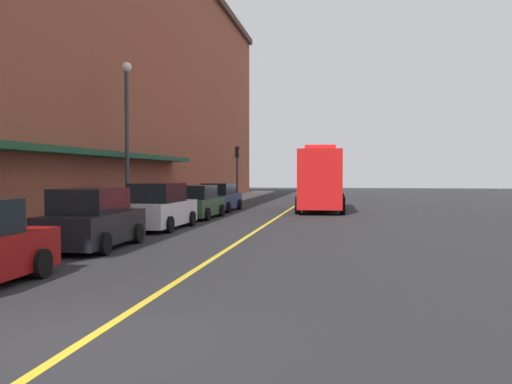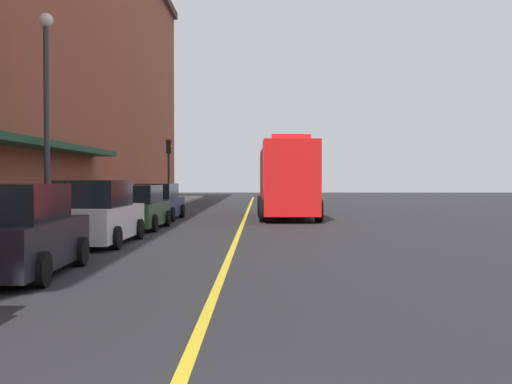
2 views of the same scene
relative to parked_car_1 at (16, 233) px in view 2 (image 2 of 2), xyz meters
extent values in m
plane|color=#232326|center=(4.04, 16.23, -0.85)|extent=(112.00, 112.00, 0.00)
cube|color=gray|center=(-2.16, 16.23, -0.77)|extent=(2.40, 70.00, 0.15)
cube|color=gold|center=(4.04, 16.23, -0.84)|extent=(0.16, 70.00, 0.01)
cube|color=#19472D|center=(-2.81, 7.23, 2.25)|extent=(1.20, 22.40, 0.24)
cube|color=black|center=(0.00, 0.06, -0.22)|extent=(1.91, 4.45, 0.90)
cube|color=black|center=(0.00, -0.16, 0.60)|extent=(1.67, 2.46, 0.74)
cylinder|color=black|center=(0.86, 1.45, -0.53)|extent=(0.24, 0.65, 0.64)
cylinder|color=black|center=(0.94, -1.27, -0.53)|extent=(0.24, 0.65, 0.64)
cube|color=silver|center=(0.02, 6.08, -0.20)|extent=(1.89, 4.76, 0.93)
cube|color=black|center=(0.02, 5.85, 0.64)|extent=(1.67, 2.63, 0.76)
cylinder|color=black|center=(-0.86, 7.56, -0.53)|extent=(0.23, 0.64, 0.64)
cylinder|color=black|center=(0.96, 7.53, -0.53)|extent=(0.23, 0.64, 0.64)
cylinder|color=black|center=(-0.92, 4.63, -0.53)|extent=(0.23, 0.64, 0.64)
cylinder|color=black|center=(0.91, 4.60, -0.53)|extent=(0.23, 0.64, 0.64)
cube|color=#2D5133|center=(0.12, 11.54, -0.26)|extent=(1.87, 4.58, 0.82)
cube|color=black|center=(0.11, 11.31, 0.49)|extent=(1.65, 2.53, 0.67)
cylinder|color=black|center=(-0.76, 12.96, -0.53)|extent=(0.23, 0.64, 0.64)
cylinder|color=black|center=(1.05, 12.93, -0.53)|extent=(0.23, 0.64, 0.64)
cylinder|color=black|center=(-0.81, 10.15, -0.53)|extent=(0.23, 0.64, 0.64)
cylinder|color=black|center=(0.99, 10.11, -0.53)|extent=(0.23, 0.64, 0.64)
cube|color=navy|center=(0.02, 17.10, -0.26)|extent=(1.88, 4.87, 0.83)
cube|color=black|center=(0.01, 16.86, 0.49)|extent=(1.65, 2.70, 0.68)
cylinder|color=black|center=(-0.83, 18.62, -0.53)|extent=(0.24, 0.65, 0.64)
cylinder|color=black|center=(0.94, 18.57, -0.53)|extent=(0.24, 0.65, 0.64)
cylinder|color=black|center=(-0.91, 15.63, -0.53)|extent=(0.24, 0.65, 0.64)
cylinder|color=black|center=(0.86, 15.58, -0.53)|extent=(0.24, 0.65, 0.64)
cube|color=red|center=(6.12, 15.20, 1.10)|extent=(2.46, 2.40, 3.29)
cube|color=red|center=(6.03, 19.57, 0.97)|extent=(2.53, 5.77, 3.02)
cube|color=red|center=(6.12, 15.20, 2.86)|extent=(1.70, 0.63, 0.24)
cylinder|color=black|center=(7.34, 15.30, -0.35)|extent=(0.32, 1.01, 1.00)
cylinder|color=black|center=(4.89, 15.26, -0.35)|extent=(0.32, 1.01, 1.00)
cylinder|color=black|center=(7.27, 18.88, -0.35)|extent=(0.32, 1.01, 1.00)
cylinder|color=black|center=(4.82, 18.83, -0.35)|extent=(0.32, 1.01, 1.00)
cylinder|color=black|center=(7.22, 21.19, -0.35)|extent=(0.32, 1.01, 1.00)
cylinder|color=black|center=(4.77, 21.14, -0.35)|extent=(0.32, 1.01, 1.00)
cylinder|color=#4C4C51|center=(-1.31, 9.52, -0.17)|extent=(0.07, 0.07, 1.05)
cube|color=black|center=(-1.31, 9.52, 0.49)|extent=(0.14, 0.18, 0.28)
cylinder|color=#33383D|center=(-1.91, 7.46, 2.55)|extent=(0.18, 0.18, 6.50)
sphere|color=white|center=(-1.91, 7.46, 6.02)|extent=(0.44, 0.44, 0.44)
cylinder|color=#232326|center=(-1.26, 29.20, 1.00)|extent=(0.14, 0.14, 3.40)
cube|color=black|center=(-1.26, 29.20, 3.15)|extent=(0.28, 0.36, 0.90)
sphere|color=red|center=(-1.10, 29.20, 3.45)|extent=(0.16, 0.16, 0.16)
sphere|color=gold|center=(-1.10, 29.20, 3.15)|extent=(0.16, 0.16, 0.16)
sphere|color=green|center=(-1.10, 29.20, 2.85)|extent=(0.16, 0.16, 0.16)
camera|label=1|loc=(7.51, -15.81, 1.42)|focal=39.39mm
camera|label=2|loc=(4.81, -12.35, 1.08)|focal=44.43mm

